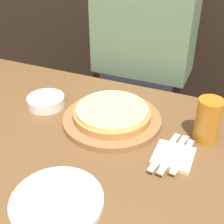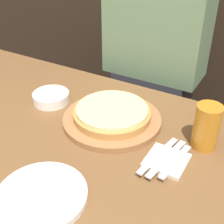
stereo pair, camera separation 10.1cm
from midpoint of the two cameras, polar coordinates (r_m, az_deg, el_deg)
The scene contains 10 objects.
dining_table at distance 1.21m, azimuth -6.86°, elevation -18.77°, with size 1.57×0.81×0.71m.
pizza_on_board at distance 1.02m, azimuth -2.84°, elevation -0.85°, with size 0.32×0.32×0.06m.
beer_glass at distance 0.95m, azimuth 14.31°, elevation -1.29°, with size 0.07×0.07×0.14m.
dinner_plate at distance 0.79m, azimuth -13.80°, elevation -15.78°, with size 0.22×0.22×0.02m.
side_bowl at distance 1.15m, azimuth -14.48°, elevation 1.83°, with size 0.13×0.13×0.04m.
napkin_stack at distance 0.90m, azimuth 7.98°, elevation -8.12°, with size 0.11×0.11×0.01m.
fork at distance 0.90m, azimuth 6.48°, elevation -7.33°, with size 0.05×0.19×0.00m.
dinner_knife at distance 0.89m, azimuth 8.02°, elevation -7.71°, with size 0.05×0.19×0.00m.
spoon at distance 0.89m, azimuth 9.58°, elevation -8.09°, with size 0.04×0.16×0.00m.
diner_person at distance 1.45m, azimuth 3.41°, elevation 6.03°, with size 0.42×0.21×1.32m.
Camera 1 is at (0.37, -0.65, 1.31)m, focal length 50.00 mm.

